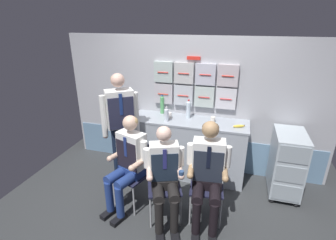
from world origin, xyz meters
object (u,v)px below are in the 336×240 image
at_px(folding_chair_right, 164,176).
at_px(folding_chair_by_counter, 207,177).
at_px(folding_chair_left, 137,166).
at_px(crew_member_standing, 121,121).
at_px(service_trolley, 286,162).
at_px(crew_member_right, 165,173).
at_px(snack_banana, 239,126).
at_px(crew_member_by_counter, 208,170).
at_px(water_bottle_tall, 166,115).
at_px(coffee_cup_spare, 213,119).
at_px(crew_member_left, 128,160).

xyz_separation_m(folding_chair_right, folding_chair_by_counter, (0.53, 0.15, 0.00)).
xyz_separation_m(folding_chair_left, crew_member_standing, (-0.36, 0.33, 0.48)).
xyz_separation_m(service_trolley, folding_chair_left, (-1.96, -0.71, 0.03)).
xyz_separation_m(folding_chair_left, folding_chair_right, (0.42, -0.13, 0.00)).
bearing_deg(folding_chair_right, service_trolley, 28.63).
height_order(crew_member_right, crew_member_standing, crew_member_standing).
bearing_deg(snack_banana, folding_chair_right, -133.84).
bearing_deg(service_trolley, crew_member_right, -146.14).
distance_m(folding_chair_right, folding_chair_by_counter, 0.55).
xyz_separation_m(crew_member_by_counter, snack_banana, (0.30, 0.89, 0.23)).
bearing_deg(crew_member_by_counter, crew_member_standing, 160.26).
bearing_deg(folding_chair_right, crew_member_standing, 149.24).
height_order(water_bottle_tall, coffee_cup_spare, water_bottle_tall).
bearing_deg(snack_banana, service_trolley, -3.49).
bearing_deg(crew_member_by_counter, coffee_cup_spare, 94.31).
xyz_separation_m(coffee_cup_spare, snack_banana, (0.38, -0.11, -0.02)).
relative_size(service_trolley, crew_member_left, 0.74).
bearing_deg(crew_member_right, coffee_cup_spare, 70.52).
height_order(crew_member_by_counter, water_bottle_tall, crew_member_by_counter).
height_order(folding_chair_left, crew_member_left, crew_member_left).
bearing_deg(folding_chair_by_counter, crew_member_left, -170.47).
bearing_deg(crew_member_standing, crew_member_by_counter, -19.74).
height_order(crew_member_by_counter, snack_banana, crew_member_by_counter).
bearing_deg(service_trolley, folding_chair_right, -151.37).
height_order(crew_member_by_counter, coffee_cup_spare, crew_member_by_counter).
xyz_separation_m(crew_member_standing, water_bottle_tall, (0.57, 0.36, 0.03)).
height_order(folding_chair_left, crew_member_by_counter, crew_member_by_counter).
distance_m(crew_member_left, folding_chair_right, 0.50).
bearing_deg(folding_chair_by_counter, water_bottle_tall, 137.02).
height_order(crew_member_right, water_bottle_tall, crew_member_right).
distance_m(service_trolley, crew_member_right, 1.79).
relative_size(service_trolley, crew_member_right, 0.75).
xyz_separation_m(crew_member_left, crew_member_by_counter, (1.01, 0.01, 0.02)).
height_order(crew_member_standing, snack_banana, crew_member_standing).
xyz_separation_m(folding_chair_left, crew_member_right, (0.48, -0.28, 0.15)).
distance_m(folding_chair_left, coffee_cup_spare, 1.31).
distance_m(crew_member_standing, water_bottle_tall, 0.68).
bearing_deg(folding_chair_right, folding_chair_left, 162.60).
xyz_separation_m(folding_chair_left, crew_member_left, (-0.05, -0.15, 0.18)).
bearing_deg(crew_member_right, water_bottle_tall, 105.17).
distance_m(crew_member_left, crew_member_right, 0.55).
distance_m(crew_member_by_counter, snack_banana, 0.97).
distance_m(folding_chair_by_counter, crew_member_by_counter, 0.25).
distance_m(service_trolley, snack_banana, 0.83).
relative_size(service_trolley, snack_banana, 5.47).
bearing_deg(crew_member_left, crew_member_standing, 122.35).
bearing_deg(snack_banana, crew_member_left, -145.55).
bearing_deg(folding_chair_by_counter, service_trolley, 34.39).
bearing_deg(snack_banana, crew_member_standing, -165.46).
height_order(service_trolley, folding_chair_by_counter, service_trolley).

